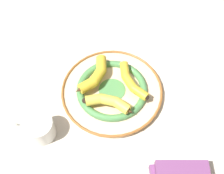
# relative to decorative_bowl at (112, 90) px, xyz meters

# --- Properties ---
(ground_plane) EXTENTS (2.80, 2.80, 0.00)m
(ground_plane) POSITION_rel_decorative_bowl_xyz_m (-0.01, 0.04, -0.02)
(ground_plane) COLOR beige
(decorative_bowl) EXTENTS (0.35, 0.35, 0.03)m
(decorative_bowl) POSITION_rel_decorative_bowl_xyz_m (0.00, 0.00, 0.00)
(decorative_bowl) COLOR beige
(decorative_bowl) RESTS_ON ground_plane
(banana_a) EXTENTS (0.08, 0.16, 0.03)m
(banana_a) POSITION_rel_decorative_bowl_xyz_m (-0.06, -0.03, 0.04)
(banana_a) COLOR yellow
(banana_a) RESTS_ON decorative_bowl
(banana_b) EXTENTS (0.18, 0.07, 0.04)m
(banana_b) POSITION_rel_decorative_bowl_xyz_m (-0.00, 0.07, 0.04)
(banana_b) COLOR gold
(banana_b) RESTS_ON decorative_bowl
(banana_c) EXTENTS (0.10, 0.17, 0.03)m
(banana_c) POSITION_rel_decorative_bowl_xyz_m (0.05, -0.04, 0.03)
(banana_c) COLOR gold
(banana_c) RESTS_ON decorative_bowl
(coffee_mug) EXTENTS (0.09, 0.13, 0.08)m
(coffee_mug) POSITION_rel_decorative_bowl_xyz_m (-0.26, 0.10, 0.02)
(coffee_mug) COLOR white
(coffee_mug) RESTS_ON ground_plane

